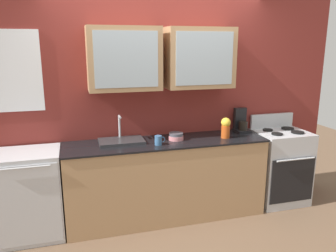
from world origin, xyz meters
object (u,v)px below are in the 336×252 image
object	(u,v)px
vase	(226,127)
dishwasher	(31,195)
sink_faucet	(121,140)
stove_range	(280,166)
coffee_maker	(241,123)
cup_near_sink	(158,140)
bowl_stack	(176,136)

from	to	relation	value
vase	dishwasher	world-z (taller)	vase
sink_faucet	vase	world-z (taller)	sink_faucet
stove_range	coffee_maker	size ratio (longest dim) A/B	3.81
sink_faucet	vase	bearing A→B (deg)	-7.04
coffee_maker	vase	bearing A→B (deg)	-144.63
stove_range	dishwasher	world-z (taller)	stove_range
stove_range	coffee_maker	xyz separation A→B (m)	(-0.49, 0.17, 0.56)
cup_near_sink	dishwasher	world-z (taller)	cup_near_sink
sink_faucet	dishwasher	size ratio (longest dim) A/B	0.53
vase	cup_near_sink	size ratio (longest dim) A/B	2.04
vase	dishwasher	xyz separation A→B (m)	(-2.16, 0.05, -0.59)
sink_faucet	coffee_maker	xyz separation A→B (m)	(1.51, 0.08, 0.09)
bowl_stack	vase	world-z (taller)	vase
cup_near_sink	dishwasher	distance (m)	1.44
stove_range	cup_near_sink	bearing A→B (deg)	-175.94
vase	cup_near_sink	xyz separation A→B (m)	(-0.82, -0.06, -0.08)
vase	dishwasher	bearing A→B (deg)	178.60
sink_faucet	cup_near_sink	world-z (taller)	sink_faucet
bowl_stack	vase	xyz separation A→B (m)	(0.57, -0.08, 0.09)
coffee_maker	dishwasher	bearing A→B (deg)	-175.98
cup_near_sink	coffee_maker	size ratio (longest dim) A/B	0.40
sink_faucet	vase	distance (m)	1.20
cup_near_sink	vase	bearing A→B (deg)	4.08
sink_faucet	bowl_stack	size ratio (longest dim) A/B	2.84
vase	cup_near_sink	world-z (taller)	vase
cup_near_sink	coffee_maker	xyz separation A→B (m)	(1.14, 0.29, 0.06)
sink_faucet	coffee_maker	world-z (taller)	coffee_maker
bowl_stack	sink_faucet	bearing A→B (deg)	174.18
sink_faucet	coffee_maker	size ratio (longest dim) A/B	1.70
stove_range	coffee_maker	world-z (taller)	coffee_maker
sink_faucet	dishwasher	xyz separation A→B (m)	(-0.97, -0.09, -0.48)
stove_range	sink_faucet	distance (m)	2.05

